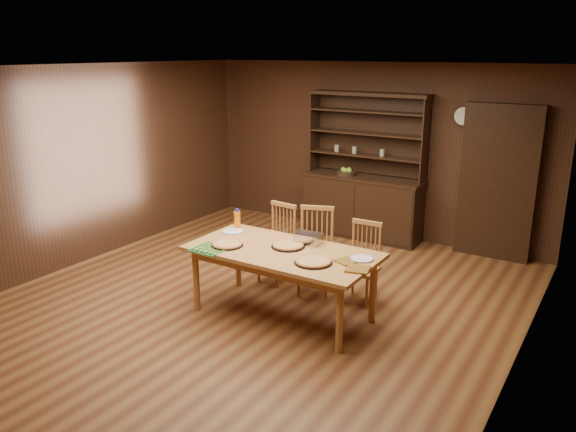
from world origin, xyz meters
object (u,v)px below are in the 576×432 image
Objects in this scene: dining_table at (282,257)px; chair_left at (279,240)px; chair_right at (363,259)px; china_hutch at (363,198)px; chair_center at (316,247)px; juice_bottle at (237,219)px.

chair_left is at bearing 125.03° from dining_table.
china_hutch is at bearing 113.03° from chair_right.
chair_center reaches higher than dining_table.
china_hutch is 2.96m from dining_table.
dining_table is 1.00m from chair_left.
china_hutch is 2.13× the size of chair_center.
china_hutch is at bearing 92.61° from chair_left.
chair_left is 0.54m from chair_center.
juice_bottle is at bearing -173.14° from chair_center.
chair_right is (0.97, -2.09, -0.11)m from china_hutch.
chair_left is 0.96× the size of chair_center.
chair_center is (0.39, -2.16, -0.06)m from china_hutch.
dining_table is at bearing -125.32° from chair_right.
chair_right is at bearing 7.99° from chair_left.
chair_left is 1.06× the size of chair_right.
chair_center is at bearing 2.72° from chair_left.
chair_right is at bearing -14.43° from chair_center.
china_hutch is 2.31m from chair_right.
dining_table is 2.05× the size of chair_left.
chair_center is at bearing 92.16° from dining_table.
chair_center is (0.54, -0.04, 0.02)m from chair_left.
chair_center is at bearing -175.56° from chair_right.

